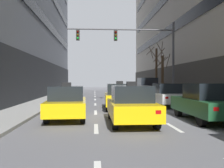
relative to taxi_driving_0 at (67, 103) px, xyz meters
name	(u,v)px	position (x,y,z in m)	size (l,w,h in m)	color
ground_plane	(126,117)	(2.94, 0.55, -0.79)	(120.00, 120.00, 0.00)	slate
sidewalk_left	(8,117)	(-2.95, 0.55, -0.72)	(2.51, 80.00, 0.14)	gray
lane_stripe_l1_s3	(96,128)	(1.40, -2.45, -0.79)	(0.16, 2.00, 0.01)	silver
lane_stripe_l1_s4	(96,112)	(1.40, 2.55, -0.79)	(0.16, 2.00, 0.01)	silver
lane_stripe_l1_s5	(95,104)	(1.40, 7.55, -0.79)	(0.16, 2.00, 0.01)	silver
lane_stripe_l1_s6	(95,100)	(1.40, 12.55, -0.79)	(0.16, 2.00, 0.01)	silver
lane_stripe_l1_s7	(95,96)	(1.40, 17.55, -0.79)	(0.16, 2.00, 0.01)	silver
lane_stripe_l1_s8	(95,94)	(1.40, 22.55, -0.79)	(0.16, 2.00, 0.01)	silver
lane_stripe_l1_s9	(95,92)	(1.40, 27.55, -0.79)	(0.16, 2.00, 0.01)	silver
lane_stripe_l1_s10	(95,91)	(1.40, 32.55, -0.79)	(0.16, 2.00, 0.01)	silver
lane_stripe_l2_s3	(174,127)	(4.49, -2.45, -0.79)	(0.16, 2.00, 0.01)	silver
lane_stripe_l2_s4	(148,112)	(4.49, 2.55, -0.79)	(0.16, 2.00, 0.01)	silver
lane_stripe_l2_s5	(134,104)	(4.49, 7.55, -0.79)	(0.16, 2.00, 0.01)	silver
lane_stripe_l2_s6	(126,99)	(4.49, 12.55, -0.79)	(0.16, 2.00, 0.01)	silver
lane_stripe_l2_s7	(121,96)	(4.49, 17.55, -0.79)	(0.16, 2.00, 0.01)	silver
lane_stripe_l2_s8	(117,94)	(4.49, 22.55, -0.79)	(0.16, 2.00, 0.01)	silver
lane_stripe_l2_s9	(114,92)	(4.49, 27.55, -0.79)	(0.16, 2.00, 0.01)	silver
lane_stripe_l2_s10	(112,91)	(4.49, 32.55, -0.79)	(0.16, 2.00, 0.01)	silver
taxi_driving_0	(67,103)	(0.00, 0.00, 0.00)	(1.96, 4.35, 1.78)	black
taxi_driving_1	(119,97)	(2.97, 4.21, 0.03)	(1.98, 4.48, 1.84)	black
taxi_driving_2	(131,105)	(2.92, -1.47, 0.02)	(1.84, 4.41, 1.83)	black
car_parked_1	(207,102)	(6.53, -0.93, 0.07)	(1.96, 4.66, 1.75)	black
car_parked_2	(166,95)	(6.54, 5.73, 0.03)	(1.99, 4.49, 1.66)	black
car_parked_3	(147,89)	(6.53, 12.35, 0.27)	(1.92, 4.45, 2.14)	black
traffic_signal_0	(137,46)	(4.92, 8.63, 4.00)	(8.99, 0.34, 6.66)	#4C4C51
street_tree_0	(156,70)	(8.57, 16.89, 2.37)	(2.10, 2.10, 6.23)	#4C3823
street_tree_3	(162,75)	(8.60, 14.28, 1.71)	(1.72, 1.51, 5.35)	#4C3823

